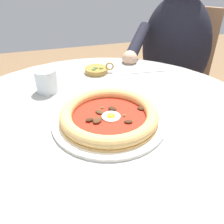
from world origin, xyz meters
The scene contains 7 objects.
dining_table centered at (0.00, 0.00, 0.61)m, with size 1.06×1.06×0.72m.
pizza_on_plate centered at (-0.02, 0.01, 0.74)m, with size 0.33×0.33×0.05m.
water_glass centered at (0.15, -0.24, 0.76)m, with size 0.08×0.08×0.08m.
olive_pan centered at (-0.06, -0.35, 0.73)m, with size 0.12×0.10×0.04m.
fork_utensil centered at (-0.26, -0.29, 0.72)m, with size 0.18×0.03×0.00m.
diner_person centered at (-0.54, -0.55, 0.52)m, with size 0.57×0.44×1.17m.
cafe_chair_diner centered at (-0.64, -0.65, 0.54)m, with size 0.57×0.57×0.90m.
Camera 1 is at (0.13, 0.54, 1.12)m, focal length 37.27 mm.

